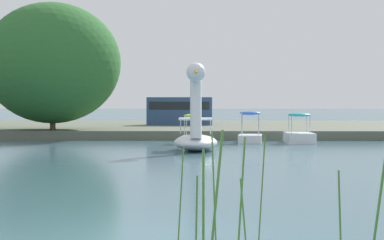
# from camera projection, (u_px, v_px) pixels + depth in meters

# --- Properties ---
(shore_bank_far) EXTENTS (125.46, 20.18, 0.48)m
(shore_bank_far) POSITION_uv_depth(u_px,v_px,m) (191.00, 128.00, 42.10)
(shore_bank_far) COLOR #5B6051
(shore_bank_far) RESTS_ON ground_plane
(swan_boat) EXTENTS (1.80, 3.34, 3.45)m
(swan_boat) POSITION_uv_depth(u_px,v_px,m) (196.00, 131.00, 24.89)
(swan_boat) COLOR white
(swan_boat) RESTS_ON ground_plane
(pedal_boat_teal) EXTENTS (1.26, 2.32, 1.45)m
(pedal_boat_teal) POSITION_uv_depth(u_px,v_px,m) (299.00, 134.00, 30.02)
(pedal_boat_teal) COLOR white
(pedal_boat_teal) RESTS_ON ground_plane
(pedal_boat_blue) EXTENTS (1.29, 1.90, 1.54)m
(pedal_boat_blue) POSITION_uv_depth(u_px,v_px,m) (250.00, 134.00, 30.16)
(pedal_boat_blue) COLOR white
(pedal_boat_blue) RESTS_ON ground_plane
(pedal_boat_lime) EXTENTS (1.18, 1.88, 1.40)m
(pedal_boat_lime) POSITION_uv_depth(u_px,v_px,m) (192.00, 135.00, 29.89)
(pedal_boat_lime) COLOR white
(pedal_boat_lime) RESTS_ON ground_plane
(tree_willow_near_path) EXTENTS (7.59, 6.98, 6.88)m
(tree_willow_near_path) POSITION_uv_depth(u_px,v_px,m) (52.00, 63.00, 33.80)
(tree_willow_near_path) COLOR brown
(tree_willow_near_path) RESTS_ON shore_bank_far
(parked_van) EXTENTS (4.30, 1.92, 1.83)m
(parked_van) POSITION_uv_depth(u_px,v_px,m) (180.00, 110.00, 41.26)
(parked_van) COLOR navy
(parked_van) RESTS_ON shore_bank_far
(reed_clump_foreground) EXTENTS (2.68, 1.33, 1.57)m
(reed_clump_foreground) POSITION_uv_depth(u_px,v_px,m) (254.00, 202.00, 7.64)
(reed_clump_foreground) COLOR #4C7F33
(reed_clump_foreground) RESTS_ON ground_plane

